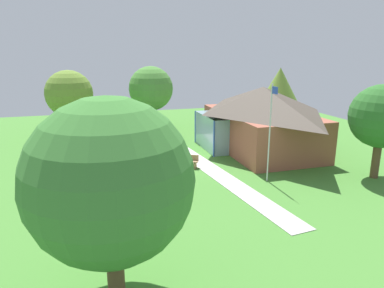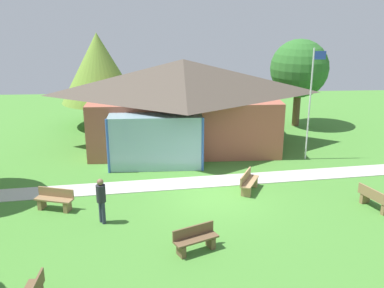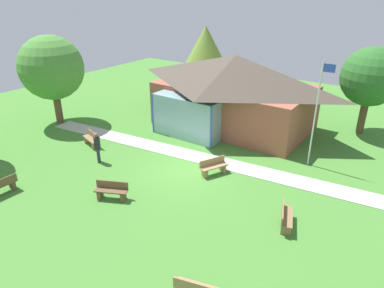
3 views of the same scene
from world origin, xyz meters
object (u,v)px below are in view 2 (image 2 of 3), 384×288
object	(u,v)px
bench_front_center	(195,240)
visitor_strolling_lawn	(101,197)
tree_behind_pavilion_left	(98,68)
bench_mid_left	(55,200)
bench_mid_right	(375,199)
bench_rear_near_path	(248,182)
tree_behind_pavilion_right	(299,69)
flagpole	(311,100)
pavilion	(182,102)

from	to	relation	value
bench_front_center	visitor_strolling_lawn	xyz separation A→B (m)	(-3.28, 2.12, 0.62)
tree_behind_pavilion_left	bench_mid_left	bearing A→B (deg)	-90.81
bench_mid_right	bench_rear_near_path	distance (m)	5.03
bench_front_center	tree_behind_pavilion_right	size ratio (longest dim) A/B	0.28
bench_mid_left	bench_front_center	bearing A→B (deg)	164.43
flagpole	bench_mid_right	bearing A→B (deg)	-80.99
bench_mid_right	tree_behind_pavilion_right	bearing A→B (deg)	158.33
flagpole	bench_mid_right	world-z (taller)	flagpole
visitor_strolling_lawn	bench_front_center	bearing A→B (deg)	17.25
bench_mid_left	visitor_strolling_lawn	bearing A→B (deg)	165.28
bench_mid_left	visitor_strolling_lawn	xyz separation A→B (m)	(2.00, -1.23, 0.62)
bench_mid_left	visitor_strolling_lawn	distance (m)	2.42
bench_front_center	bench_rear_near_path	world-z (taller)	same
pavilion	visitor_strolling_lawn	size ratio (longest dim) A/B	6.26
tree_behind_pavilion_left	bench_rear_near_path	bearing A→B (deg)	-55.12
visitor_strolling_lawn	flagpole	bearing A→B (deg)	83.56
pavilion	tree_behind_pavilion_left	bearing A→B (deg)	138.20
bench_rear_near_path	tree_behind_pavilion_left	bearing A→B (deg)	-119.32
bench_mid_right	tree_behind_pavilion_right	distance (m)	12.67
bench_mid_left	bench_front_center	xyz separation A→B (m)	(5.27, -3.34, 0.00)
flagpole	bench_front_center	world-z (taller)	flagpole
flagpole	visitor_strolling_lawn	xyz separation A→B (m)	(-9.58, -6.32, -2.09)
pavilion	tree_behind_pavilion_right	distance (m)	8.56
visitor_strolling_lawn	tree_behind_pavilion_right	world-z (taller)	tree_behind_pavilion_right
bench_mid_left	pavilion	bearing A→B (deg)	-107.63
pavilion	bench_rear_near_path	bearing A→B (deg)	-68.30
bench_rear_near_path	tree_behind_pavilion_right	bearing A→B (deg)	179.78
flagpole	bench_mid_right	distance (m)	6.46
bench_rear_near_path	visitor_strolling_lawn	world-z (taller)	visitor_strolling_lawn
pavilion	visitor_strolling_lawn	bearing A→B (deg)	-110.25
flagpole	bench_front_center	distance (m)	10.87
tree_behind_pavilion_left	tree_behind_pavilion_right	world-z (taller)	tree_behind_pavilion_left
bench_mid_left	bench_rear_near_path	xyz separation A→B (m)	(7.86, 1.27, 0.00)
bench_rear_near_path	pavilion	bearing A→B (deg)	-132.50
pavilion	tree_behind_pavilion_right	world-z (taller)	tree_behind_pavilion_right
tree_behind_pavilion_left	bench_mid_right	bearing A→B (deg)	-46.53
bench_rear_near_path	tree_behind_pavilion_right	world-z (taller)	tree_behind_pavilion_right
flagpole	visitor_strolling_lawn	bearing A→B (deg)	-146.59
flagpole	tree_behind_pavilion_right	bearing A→B (deg)	78.61
flagpole	tree_behind_pavilion_left	xyz separation A→B (m)	(-11.40, 7.20, 0.65)
flagpole	bench_front_center	size ratio (longest dim) A/B	3.66
bench_front_center	tree_behind_pavilion_left	size ratio (longest dim) A/B	0.26
bench_rear_near_path	bench_mid_right	bearing A→B (deg)	92.80
visitor_strolling_lawn	pavilion	bearing A→B (deg)	119.89
bench_mid_right	tree_behind_pavilion_right	size ratio (longest dim) A/B	0.28
bench_front_center	bench_mid_right	bearing A→B (deg)	174.35
bench_mid_left	tree_behind_pavilion_right	size ratio (longest dim) A/B	0.28
flagpole	bench_mid_left	world-z (taller)	flagpole
bench_mid_right	bench_rear_near_path	world-z (taller)	same
flagpole	tree_behind_pavilion_right	xyz separation A→B (m)	(1.30, 6.43, 0.59)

